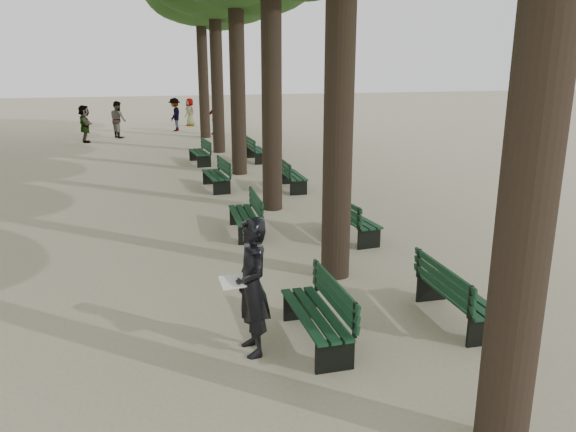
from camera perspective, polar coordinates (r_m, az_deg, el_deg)
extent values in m
plane|color=tan|center=(7.49, 1.51, -15.26)|extent=(120.00, 120.00, 0.00)
cylinder|color=#33261C|center=(5.34, 24.47, 13.28)|extent=(0.52, 0.52, 7.50)
cylinder|color=#33261C|center=(9.76, 5.29, 14.96)|extent=(0.52, 0.52, 7.50)
cylinder|color=#33261C|center=(14.56, -1.69, 15.17)|extent=(0.52, 0.52, 7.50)
cylinder|color=#33261C|center=(19.46, -5.19, 15.20)|extent=(0.52, 0.52, 7.50)
cylinder|color=#33261C|center=(24.40, -7.28, 15.19)|extent=(0.52, 0.52, 7.50)
cylinder|color=#33261C|center=(29.36, -8.66, 15.17)|extent=(0.52, 0.52, 7.50)
cube|color=black|center=(8.00, 2.70, -11.33)|extent=(0.53, 1.80, 0.45)
cube|color=black|center=(7.90, 2.72, -9.87)|extent=(0.55, 1.80, 0.04)
cube|color=black|center=(7.87, 4.71, -7.84)|extent=(0.05, 1.80, 0.40)
cube|color=black|center=(12.84, -4.48, -0.86)|extent=(0.60, 1.82, 0.45)
cube|color=black|center=(12.78, -4.50, 0.11)|extent=(0.62, 1.82, 0.04)
cube|color=black|center=(12.75, -3.28, 1.35)|extent=(0.12, 1.80, 0.40)
cube|color=black|center=(17.45, -7.38, 3.44)|extent=(0.66, 1.84, 0.45)
cube|color=black|center=(17.41, -7.40, 4.17)|extent=(0.68, 1.84, 0.04)
cube|color=black|center=(17.42, -6.53, 5.11)|extent=(0.18, 1.80, 0.40)
cube|color=black|center=(21.91, -9.00, 5.84)|extent=(0.68, 1.84, 0.45)
cube|color=black|center=(21.88, -9.02, 6.42)|extent=(0.70, 1.84, 0.04)
cube|color=black|center=(21.89, -8.33, 7.17)|extent=(0.21, 1.80, 0.40)
cube|color=black|center=(8.99, 16.78, -8.86)|extent=(0.57, 1.81, 0.45)
cube|color=black|center=(8.90, 16.90, -7.54)|extent=(0.59, 1.81, 0.04)
cube|color=black|center=(8.67, 15.42, -6.13)|extent=(0.09, 1.80, 0.40)
cube|color=black|center=(12.61, 6.64, -1.23)|extent=(0.69, 1.84, 0.45)
cube|color=black|center=(12.54, 6.67, -0.25)|extent=(0.71, 1.84, 0.04)
cube|color=black|center=(12.35, 5.55, 0.83)|extent=(0.21, 1.80, 0.40)
cube|color=black|center=(17.30, 0.49, 3.46)|extent=(0.56, 1.81, 0.45)
cube|color=black|center=(17.25, 0.49, 4.19)|extent=(0.58, 1.81, 0.04)
cube|color=black|center=(17.13, -0.42, 5.04)|extent=(0.08, 1.80, 0.40)
cube|color=black|center=(22.32, -3.11, 6.18)|extent=(0.54, 1.81, 0.45)
cube|color=black|center=(22.28, -3.12, 6.75)|extent=(0.56, 1.81, 0.04)
cube|color=black|center=(22.19, -3.84, 7.40)|extent=(0.06, 1.80, 0.40)
imported|color=black|center=(7.48, -3.66, -7.20)|extent=(0.46, 0.80, 1.89)
cube|color=white|center=(7.41, -5.59, -6.64)|extent=(0.37, 0.29, 0.12)
imported|color=#262628|center=(35.04, -9.91, 10.36)|extent=(0.66, 0.87, 1.66)
imported|color=#262628|center=(30.40, -16.87, 9.37)|extent=(0.73, 0.98, 1.86)
imported|color=#262628|center=(32.62, -11.42, 10.08)|extent=(0.72, 1.24, 1.84)
imported|color=#262628|center=(30.65, -7.38, 9.83)|extent=(0.97, 0.97, 1.74)
imported|color=#262628|center=(29.12, -19.94, 8.80)|extent=(0.64, 1.70, 1.79)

